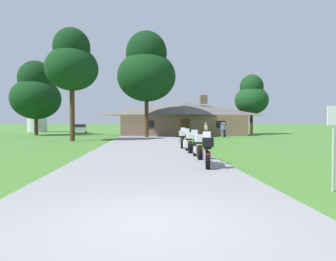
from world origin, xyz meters
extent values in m
plane|color=#42752D|center=(0.00, 20.00, 0.00)|extent=(500.00, 500.00, 0.00)
cube|color=gray|center=(0.00, 18.00, 0.03)|extent=(6.40, 80.00, 0.06)
cylinder|color=black|center=(2.40, 7.16, 0.38)|extent=(0.22, 0.65, 0.64)
cylinder|color=black|center=(2.16, 5.74, 0.38)|extent=(0.26, 0.66, 0.64)
cube|color=silver|center=(2.28, 6.43, 0.44)|extent=(0.35, 0.60, 0.30)
ellipsoid|color=silver|center=(2.32, 6.68, 0.89)|extent=(0.38, 0.56, 0.26)
cube|color=black|center=(2.24, 6.23, 0.80)|extent=(0.36, 0.56, 0.10)
cylinder|color=silver|center=(2.39, 7.12, 1.08)|extent=(0.66, 0.14, 0.03)
cylinder|color=silver|center=(2.40, 7.16, 0.74)|extent=(0.10, 0.24, 0.73)
cube|color=#B2BCC6|center=(2.41, 7.22, 1.22)|extent=(0.33, 0.16, 0.27)
sphere|color=silver|center=(2.39, 7.12, 0.94)|extent=(0.11, 0.11, 0.11)
cube|color=black|center=(2.15, 5.69, 1.02)|extent=(0.45, 0.42, 0.32)
cube|color=red|center=(2.12, 5.52, 0.60)|extent=(0.14, 0.05, 0.06)
cylinder|color=silver|center=(2.35, 6.03, 0.28)|extent=(0.16, 0.55, 0.07)
cylinder|color=black|center=(2.34, 9.86, 0.38)|extent=(0.11, 0.64, 0.64)
cylinder|color=black|center=(2.34, 8.42, 0.38)|extent=(0.15, 0.64, 0.64)
cube|color=silver|center=(2.34, 9.12, 0.44)|extent=(0.26, 0.56, 0.30)
ellipsoid|color=#195B33|center=(2.34, 9.38, 0.89)|extent=(0.30, 0.52, 0.26)
cube|color=black|center=(2.34, 8.92, 0.80)|extent=(0.28, 0.52, 0.10)
cylinder|color=silver|center=(2.34, 9.82, 1.08)|extent=(0.66, 0.03, 0.03)
cylinder|color=silver|center=(2.34, 9.86, 0.74)|extent=(0.06, 0.24, 0.73)
cube|color=#B2BCC6|center=(2.34, 9.92, 1.22)|extent=(0.32, 0.11, 0.27)
sphere|color=silver|center=(2.34, 9.82, 0.94)|extent=(0.11, 0.11, 0.11)
cube|color=silver|center=(2.34, 8.37, 1.02)|extent=(0.40, 0.36, 0.32)
cube|color=red|center=(2.34, 8.20, 0.60)|extent=(0.14, 0.03, 0.06)
cylinder|color=silver|center=(2.48, 8.74, 0.28)|extent=(0.07, 0.55, 0.07)
cylinder|color=black|center=(2.31, 12.69, 0.38)|extent=(0.11, 0.64, 0.64)
cylinder|color=black|center=(2.32, 11.25, 0.38)|extent=(0.16, 0.64, 0.64)
cube|color=silver|center=(2.32, 11.95, 0.44)|extent=(0.26, 0.56, 0.30)
ellipsoid|color=black|center=(2.32, 12.21, 0.89)|extent=(0.30, 0.52, 0.26)
cube|color=black|center=(2.32, 11.75, 0.80)|extent=(0.28, 0.52, 0.10)
cylinder|color=silver|center=(2.31, 12.65, 1.08)|extent=(0.66, 0.03, 0.03)
cylinder|color=silver|center=(2.31, 12.69, 0.74)|extent=(0.06, 0.24, 0.73)
cube|color=#B2BCC6|center=(2.31, 12.75, 1.22)|extent=(0.32, 0.11, 0.27)
sphere|color=silver|center=(2.31, 12.65, 0.94)|extent=(0.11, 0.11, 0.11)
cube|color=silver|center=(2.32, 11.20, 1.02)|extent=(0.40, 0.36, 0.32)
cube|color=red|center=(2.32, 11.03, 0.60)|extent=(0.14, 0.03, 0.06)
cylinder|color=silver|center=(2.46, 11.57, 0.28)|extent=(0.07, 0.55, 0.07)
cube|color=silver|center=(2.06, 11.30, 0.56)|extent=(0.20, 0.40, 0.36)
cube|color=silver|center=(2.58, 11.30, 0.56)|extent=(0.20, 0.40, 0.36)
cylinder|color=black|center=(2.44, 15.71, 0.38)|extent=(0.20, 0.65, 0.64)
cylinder|color=black|center=(2.23, 14.28, 0.38)|extent=(0.25, 0.66, 0.64)
cube|color=silver|center=(2.33, 14.97, 0.44)|extent=(0.34, 0.59, 0.30)
ellipsoid|color=orange|center=(2.37, 15.23, 0.89)|extent=(0.37, 0.56, 0.26)
cube|color=black|center=(2.30, 14.78, 0.80)|extent=(0.35, 0.56, 0.10)
cylinder|color=silver|center=(2.44, 15.67, 1.08)|extent=(0.66, 0.13, 0.03)
cylinder|color=silver|center=(2.44, 15.71, 0.74)|extent=(0.09, 0.24, 0.73)
cube|color=#B2BCC6|center=(2.45, 15.76, 1.22)|extent=(0.33, 0.16, 0.27)
sphere|color=silver|center=(2.44, 15.67, 0.94)|extent=(0.11, 0.11, 0.11)
cube|color=#B7B7BC|center=(2.22, 14.23, 1.02)|extent=(0.45, 0.42, 0.32)
cube|color=red|center=(2.20, 14.06, 0.60)|extent=(0.14, 0.05, 0.06)
cylinder|color=silver|center=(2.42, 14.58, 0.28)|extent=(0.15, 0.55, 0.07)
cube|color=#B7B7BC|center=(1.98, 14.37, 0.56)|extent=(0.26, 0.43, 0.36)
cube|color=#B7B7BC|center=(2.49, 14.29, 0.56)|extent=(0.26, 0.43, 0.36)
cube|color=brown|center=(4.65, 34.97, 1.31)|extent=(15.69, 6.35, 2.62)
pyramid|color=#5B5651|center=(4.65, 34.97, 3.50)|extent=(16.63, 6.73, 1.76)
cube|color=brown|center=(7.47, 34.97, 4.73)|extent=(0.90, 0.90, 1.10)
cube|color=#472D19|center=(4.65, 31.77, 1.05)|extent=(1.10, 0.08, 2.10)
cube|color=black|center=(0.26, 31.77, 1.44)|extent=(1.10, 0.06, 0.90)
cube|color=black|center=(9.04, 31.77, 1.44)|extent=(1.10, 0.06, 0.90)
cylinder|color=#75664C|center=(8.59, 29.10, 0.43)|extent=(0.14, 0.14, 0.86)
cylinder|color=#75664C|center=(8.50, 29.26, 0.43)|extent=(0.14, 0.14, 0.86)
cube|color=#2D56AD|center=(8.54, 29.18, 1.14)|extent=(0.37, 0.42, 0.56)
cylinder|color=#2D56AD|center=(8.65, 28.98, 1.12)|extent=(0.09, 0.09, 0.58)
cylinder|color=#2D56AD|center=(8.43, 29.38, 1.12)|extent=(0.09, 0.09, 0.58)
sphere|color=tan|center=(8.54, 29.18, 1.56)|extent=(0.21, 0.21, 0.21)
cylinder|color=#B2AD99|center=(8.54, 29.18, 1.66)|extent=(0.22, 0.22, 0.05)
cylinder|color=navy|center=(8.78, 28.82, 0.43)|extent=(0.14, 0.14, 0.86)
cylinder|color=navy|center=(8.61, 28.74, 0.43)|extent=(0.14, 0.14, 0.86)
cube|color=gray|center=(8.69, 28.78, 1.14)|extent=(0.42, 0.35, 0.56)
cylinder|color=gray|center=(8.90, 28.88, 1.12)|extent=(0.09, 0.09, 0.58)
cylinder|color=gray|center=(8.49, 28.68, 1.12)|extent=(0.09, 0.09, 0.58)
sphere|color=tan|center=(8.69, 28.78, 1.56)|extent=(0.21, 0.21, 0.21)
cylinder|color=#B2AD99|center=(8.69, 28.78, 1.66)|extent=(0.22, 0.22, 0.05)
cylinder|color=navy|center=(6.49, 28.64, 0.43)|extent=(0.14, 0.14, 0.86)
cylinder|color=navy|center=(6.59, 28.49, 0.43)|extent=(0.14, 0.14, 0.86)
cube|color=tan|center=(6.54, 28.56, 1.14)|extent=(0.39, 0.42, 0.56)
cylinder|color=tan|center=(6.41, 28.75, 1.12)|extent=(0.09, 0.09, 0.58)
cylinder|color=tan|center=(6.67, 28.37, 1.12)|extent=(0.09, 0.09, 0.58)
sphere|color=tan|center=(6.54, 28.56, 1.56)|extent=(0.21, 0.21, 0.21)
cylinder|color=#B2AD99|center=(6.54, 28.56, 1.66)|extent=(0.22, 0.22, 0.05)
cylinder|color=#9EA0A5|center=(4.61, 2.25, 1.05)|extent=(0.06, 0.06, 2.10)
cube|color=silver|center=(4.61, 2.23, 1.90)|extent=(0.36, 0.02, 0.48)
cylinder|color=#422D19|center=(-14.37, 35.56, 1.52)|extent=(0.44, 0.44, 3.04)
ellipsoid|color=#0F3314|center=(-14.37, 35.56, 4.77)|extent=(6.29, 6.29, 5.35)
ellipsoid|color=black|center=(-14.37, 35.56, 7.29)|extent=(4.40, 4.40, 4.72)
cylinder|color=#422D19|center=(14.87, 37.53, 1.76)|extent=(0.44, 0.44, 3.52)
ellipsoid|color=#143D19|center=(14.87, 37.53, 4.82)|extent=(4.74, 4.74, 4.02)
ellipsoid|color=#123716|center=(14.87, 37.53, 6.72)|extent=(3.31, 3.31, 3.55)
cylinder|color=#422D19|center=(-0.06, 29.22, 2.50)|extent=(0.44, 0.44, 5.01)
ellipsoid|color=#0F3314|center=(-0.06, 29.22, 6.80)|extent=(6.52, 6.52, 5.54)
ellipsoid|color=black|center=(-0.06, 29.22, 9.41)|extent=(4.56, 4.56, 4.89)
cylinder|color=#422D19|center=(-6.83, 23.35, 2.65)|extent=(0.44, 0.44, 5.31)
ellipsoid|color=#0F3314|center=(-6.83, 23.35, 6.61)|extent=(4.75, 4.75, 4.03)
ellipsoid|color=black|center=(-6.83, 23.35, 8.51)|extent=(3.32, 3.32, 3.56)
cylinder|color=#B2B7BC|center=(-19.20, 49.69, 3.16)|extent=(3.28, 3.28, 6.31)
cone|color=#999EA3|center=(-19.20, 49.69, 6.72)|extent=(3.35, 3.35, 0.82)
cylinder|color=gray|center=(-19.20, 49.69, 3.16)|extent=(3.38, 3.38, 0.15)
cube|color=silver|center=(-10.43, 43.34, 0.62)|extent=(2.75, 4.88, 0.60)
cube|color=black|center=(-10.39, 43.14, 1.16)|extent=(2.25, 3.49, 0.48)
cylinder|color=black|center=(-11.55, 44.56, 0.32)|extent=(0.35, 0.67, 0.64)
cylinder|color=black|center=(-9.90, 44.91, 0.32)|extent=(0.35, 0.67, 0.64)
cylinder|color=black|center=(-10.96, 41.77, 0.32)|extent=(0.35, 0.67, 0.64)
cylinder|color=black|center=(-9.31, 42.12, 0.32)|extent=(0.35, 0.67, 0.64)
camera|label=1|loc=(-0.01, -4.98, 1.74)|focal=32.54mm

